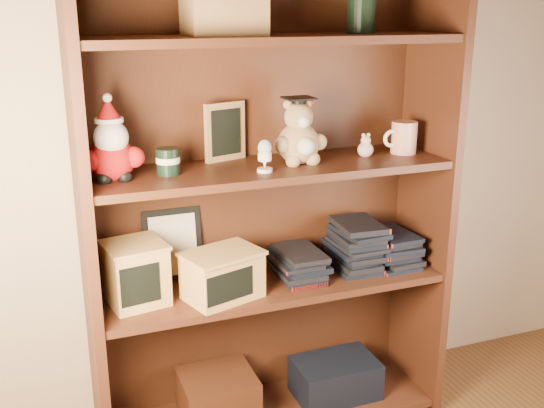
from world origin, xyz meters
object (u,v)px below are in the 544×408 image
(grad_teddy_bear, at_px, (299,138))
(teacher_mug, at_px, (403,137))
(bookcase, at_px, (266,212))
(treats_box, at_px, (136,273))

(grad_teddy_bear, xyz_separation_m, teacher_mug, (0.39, 0.01, -0.03))
(bookcase, distance_m, teacher_mug, 0.53)
(treats_box, bearing_deg, teacher_mug, 0.05)
(grad_teddy_bear, distance_m, treats_box, 0.66)
(teacher_mug, distance_m, treats_box, 0.99)
(teacher_mug, bearing_deg, treats_box, -179.95)
(grad_teddy_bear, distance_m, teacher_mug, 0.39)
(bookcase, relative_size, teacher_mug, 12.96)
(bookcase, xyz_separation_m, teacher_mug, (0.48, -0.05, 0.23))
(grad_teddy_bear, bearing_deg, bookcase, 148.43)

